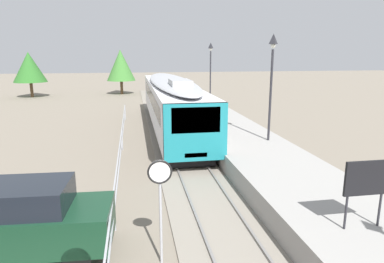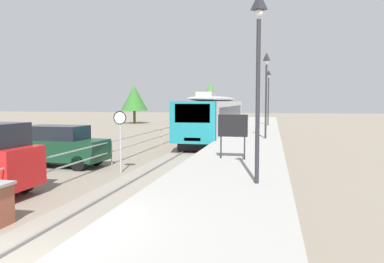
# 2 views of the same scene
# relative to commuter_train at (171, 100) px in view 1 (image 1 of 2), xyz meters

# --- Properties ---
(ground_plane) EXTENTS (160.00, 160.00, 0.00)m
(ground_plane) POSITION_rel_commuter_train_xyz_m (-3.00, -3.82, -2.15)
(ground_plane) COLOR slate
(track_rails) EXTENTS (3.20, 60.00, 0.14)m
(track_rails) POSITION_rel_commuter_train_xyz_m (0.00, -3.82, -2.11)
(track_rails) COLOR gray
(track_rails) RESTS_ON ground
(commuter_train) EXTENTS (2.82, 19.43, 3.74)m
(commuter_train) POSITION_rel_commuter_train_xyz_m (0.00, 0.00, 0.00)
(commuter_train) COLOR silver
(commuter_train) RESTS_ON track_rails
(station_platform) EXTENTS (3.90, 60.00, 0.90)m
(station_platform) POSITION_rel_commuter_train_xyz_m (3.25, -3.82, -1.70)
(station_platform) COLOR #999691
(station_platform) RESTS_ON ground
(platform_lamp_mid_platform) EXTENTS (0.34, 0.34, 5.35)m
(platform_lamp_mid_platform) POSITION_rel_commuter_train_xyz_m (4.25, -7.39, 2.48)
(platform_lamp_mid_platform) COLOR #232328
(platform_lamp_mid_platform) RESTS_ON station_platform
(platform_lamp_far_end) EXTENTS (0.34, 0.34, 5.35)m
(platform_lamp_far_end) POSITION_rel_commuter_train_xyz_m (4.25, 6.21, 2.48)
(platform_lamp_far_end) COLOR #232328
(platform_lamp_far_end) RESTS_ON station_platform
(platform_notice_board) EXTENTS (1.20, 0.08, 1.80)m
(platform_notice_board) POSITION_rel_commuter_train_xyz_m (3.09, -16.39, 0.04)
(platform_notice_board) COLOR #232328
(platform_notice_board) RESTS_ON station_platform
(speed_limit_sign) EXTENTS (0.61, 0.10, 2.81)m
(speed_limit_sign) POSITION_rel_commuter_train_xyz_m (-2.04, -15.74, -0.02)
(speed_limit_sign) COLOR #9EA0A5
(speed_limit_sign) RESTS_ON ground
(carpark_fence) EXTENTS (0.06, 36.06, 1.25)m
(carpark_fence) POSITION_rel_commuter_train_xyz_m (-3.30, -13.82, -1.24)
(carpark_fence) COLOR #9EA0A5
(carpark_fence) RESTS_ON ground
(parked_suv_dark_green) EXTENTS (4.69, 2.13, 2.04)m
(parked_suv_dark_green) POSITION_rel_commuter_train_xyz_m (-5.65, -14.79, -1.08)
(parked_suv_dark_green) COLOR #143823
(parked_suv_dark_green) RESTS_ON ground
(tree_behind_carpark) EXTENTS (3.94, 3.94, 5.51)m
(tree_behind_carpark) POSITION_rel_commuter_train_xyz_m (-14.99, 21.24, 1.53)
(tree_behind_carpark) COLOR brown
(tree_behind_carpark) RESTS_ON ground
(tree_behind_station_far) EXTENTS (3.71, 3.71, 5.82)m
(tree_behind_station_far) POSITION_rel_commuter_train_xyz_m (-4.08, 22.61, 1.66)
(tree_behind_station_far) COLOR brown
(tree_behind_station_far) RESTS_ON ground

